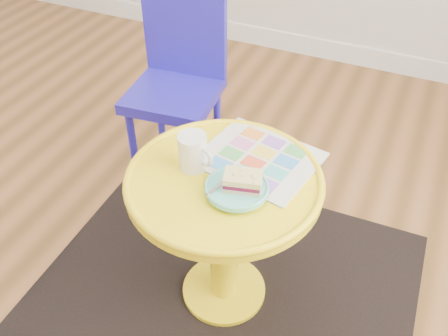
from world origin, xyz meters
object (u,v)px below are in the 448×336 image
at_px(side_table, 224,216).
at_px(newspaper, 258,158).
at_px(chair, 178,77).
at_px(mug, 193,151).
at_px(plate, 237,189).

xyz_separation_m(side_table, newspaper, (0.06, 0.12, 0.16)).
xyz_separation_m(chair, newspaper, (0.53, -0.47, 0.09)).
height_order(newspaper, mug, mug).
relative_size(newspaper, plate, 1.88).
bearing_deg(chair, plate, -56.07).
relative_size(chair, newspaper, 2.36).
relative_size(side_table, chair, 0.73).
bearing_deg(plate, mug, 161.40).
xyz_separation_m(side_table, plate, (0.06, -0.04, 0.17)).
relative_size(chair, mug, 6.64).
bearing_deg(mug, plate, -1.48).
distance_m(side_table, plate, 0.19).
height_order(chair, newspaper, chair).
relative_size(side_table, newspaper, 1.72).
xyz_separation_m(newspaper, mug, (-0.16, -0.11, 0.06)).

